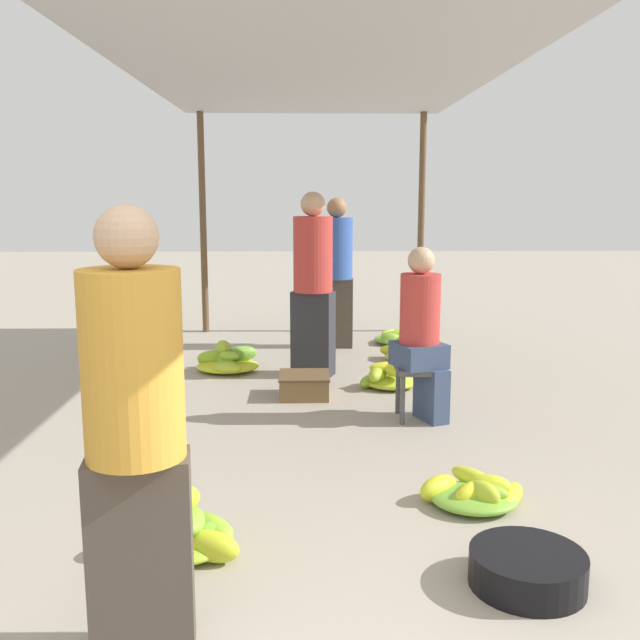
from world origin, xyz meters
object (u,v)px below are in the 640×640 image
(banana_pile_right_0, at_px, (475,493))
(crate_near, at_px, (304,385))
(banana_pile_left_0, at_px, (183,534))
(banana_pile_left_1, at_px, (226,362))
(vendor_seated, at_px, (422,331))
(stool, at_px, (418,377))
(shopper_walking_mid, at_px, (336,271))
(vendor_foreground, at_px, (136,432))
(banana_pile_right_2, at_px, (386,378))
(shopper_walking_far, at_px, (313,282))
(basin_black, at_px, (527,569))
(banana_pile_right_1, at_px, (410,354))
(banana_pile_right_3, at_px, (399,338))

(banana_pile_right_0, height_order, crate_near, crate_near)
(banana_pile_left_0, height_order, banana_pile_left_1, banana_pile_left_0)
(vendor_seated, bearing_deg, stool, 158.07)
(banana_pile_right_0, relative_size, crate_near, 1.56)
(stool, distance_m, shopper_walking_mid, 2.73)
(shopper_walking_mid, bearing_deg, vendor_foreground, -99.89)
(banana_pile_left_1, bearing_deg, banana_pile_right_2, -23.61)
(shopper_walking_far, bearing_deg, basin_black, -76.54)
(stool, bearing_deg, banana_pile_right_0, -87.18)
(banana_pile_left_1, relative_size, crate_near, 1.50)
(shopper_walking_mid, xyz_separation_m, shopper_walking_far, (-0.27, -1.27, 0.03))
(vendor_foreground, relative_size, shopper_walking_mid, 1.00)
(shopper_walking_mid, bearing_deg, banana_pile_left_1, -135.21)
(shopper_walking_far, bearing_deg, banana_pile_right_2, -37.36)
(banana_pile_left_1, xyz_separation_m, banana_pile_right_0, (1.70, -3.07, -0.02))
(banana_pile_right_0, xyz_separation_m, banana_pile_right_1, (0.14, 3.43, 0.01))
(vendor_foreground, relative_size, banana_pile_right_2, 3.03)
(banana_pile_right_0, distance_m, banana_pile_right_2, 2.44)
(vendor_foreground, distance_m, shopper_walking_mid, 5.51)
(stool, distance_m, crate_near, 1.09)
(stool, relative_size, banana_pile_left_1, 0.64)
(banana_pile_left_0, bearing_deg, banana_pile_right_0, 17.67)
(banana_pile_right_3, bearing_deg, vendor_seated, -94.18)
(basin_black, xyz_separation_m, shopper_walking_far, (-0.89, 3.73, 0.81))
(basin_black, relative_size, banana_pile_right_3, 0.83)
(banana_pile_right_0, xyz_separation_m, crate_near, (-0.94, 2.17, 0.03))
(vendor_foreground, height_order, banana_pile_left_0, vendor_foreground)
(vendor_foreground, xyz_separation_m, banana_pile_right_3, (1.68, 5.59, -0.80))
(banana_pile_right_2, relative_size, banana_pile_right_3, 0.89)
(banana_pile_right_2, xyz_separation_m, shopper_walking_mid, (-0.36, 1.75, 0.77))
(banana_pile_left_0, xyz_separation_m, banana_pile_right_1, (1.66, 3.92, -0.01))
(vendor_foreground, relative_size, banana_pile_left_1, 2.60)
(vendor_foreground, relative_size, shopper_walking_far, 0.97)
(stool, height_order, banana_pile_right_1, stool)
(banana_pile_right_1, bearing_deg, stool, -96.67)
(crate_near, relative_size, shopper_walking_mid, 0.26)
(banana_pile_right_1, height_order, crate_near, banana_pile_right_1)
(vendor_seated, xyz_separation_m, shopper_walking_far, (-0.80, 1.37, 0.21))
(banana_pile_left_1, height_order, banana_pile_right_3, banana_pile_left_1)
(banana_pile_right_2, relative_size, crate_near, 1.29)
(banana_pile_left_1, bearing_deg, banana_pile_right_1, 11.10)
(banana_pile_left_1, relative_size, banana_pile_right_2, 1.16)
(banana_pile_left_0, height_order, banana_pile_right_3, banana_pile_left_0)
(stool, height_order, banana_pile_left_1, stool)
(vendor_foreground, distance_m, shopper_walking_far, 4.21)
(shopper_walking_mid, bearing_deg, crate_near, -100.10)
(banana_pile_right_2, distance_m, shopper_walking_far, 1.13)
(stool, distance_m, basin_black, 2.38)
(banana_pile_right_1, distance_m, shopper_walking_mid, 1.30)
(vendor_seated, xyz_separation_m, banana_pile_left_0, (-1.46, -2.03, -0.59))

